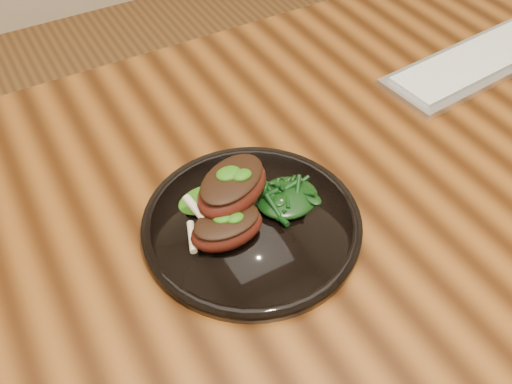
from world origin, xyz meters
TOP-DOWN VIEW (x-y plane):
  - desk at (0.00, 0.00)m, footprint 1.60×0.80m
  - plate at (-0.10, -0.05)m, footprint 0.28×0.28m
  - lamb_chop_front at (-0.14, -0.06)m, footprint 0.10×0.07m
  - lamb_chop_back at (-0.11, -0.02)m, footprint 0.13×0.11m
  - herb_smear at (-0.13, 0.01)m, footprint 0.08×0.05m
  - greens_heap at (-0.04, -0.04)m, footprint 0.08×0.08m
  - keyboard at (0.43, 0.08)m, footprint 0.39×0.15m

SIDE VIEW (x-z plane):
  - desk at x=0.00m, z-range 0.29..1.04m
  - keyboard at x=0.43m, z-range 0.75..0.77m
  - plate at x=-0.10m, z-range 0.75..0.77m
  - herb_smear at x=-0.13m, z-range 0.77..0.77m
  - greens_heap at x=-0.04m, z-range 0.76..0.80m
  - lamb_chop_front at x=-0.14m, z-range 0.77..0.81m
  - lamb_chop_back at x=-0.11m, z-range 0.78..0.83m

